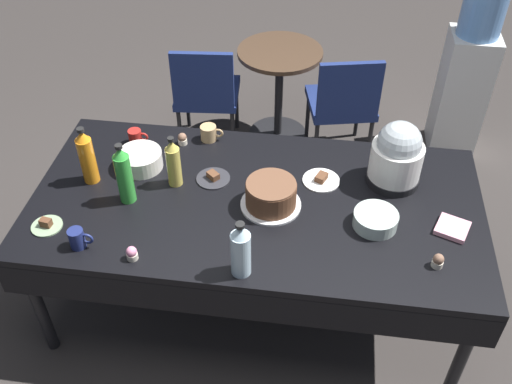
{
  "coord_description": "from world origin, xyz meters",
  "views": [
    {
      "loc": [
        0.29,
        -2.08,
        2.66
      ],
      "look_at": [
        0.0,
        0.0,
        0.8
      ],
      "focal_mm": 40.74,
      "sensor_mm": 36.0,
      "label": 1
    }
  ],
  "objects_px": {
    "maroon_chair_left": "(206,91)",
    "dessert_plate_white": "(321,180)",
    "ceramic_snack_bowl": "(140,160)",
    "maroon_chair_right": "(343,101)",
    "dessert_plate_sage": "(47,225)",
    "coffee_mug_red": "(136,137)",
    "cupcake_mint": "(438,261)",
    "water_cooler": "(466,76)",
    "soda_bottle_water": "(240,250)",
    "potluck_table": "(256,209)",
    "coffee_mug_navy": "(78,239)",
    "soda_bottle_ginger_ale": "(174,163)",
    "dessert_plate_charcoal": "(213,178)",
    "coffee_mug_tan": "(209,133)",
    "glass_salad_bowl": "(375,220)",
    "soda_bottle_lime_soda": "(124,175)",
    "round_cafe_table": "(279,78)",
    "frosted_layer_cake": "(271,195)",
    "cupcake_rose": "(182,139)",
    "slow_cooker": "(397,156)",
    "soda_bottle_orange_juice": "(87,157)",
    "cupcake_vanilla": "(132,253)"
  },
  "relations": [
    {
      "from": "cupcake_rose",
      "to": "cupcake_mint",
      "type": "bearing_deg",
      "value": -28.77
    },
    {
      "from": "frosted_layer_cake",
      "to": "coffee_mug_tan",
      "type": "relative_size",
      "value": 2.3
    },
    {
      "from": "dessert_plate_sage",
      "to": "coffee_mug_red",
      "type": "height_order",
      "value": "coffee_mug_red"
    },
    {
      "from": "cupcake_rose",
      "to": "coffee_mug_tan",
      "type": "height_order",
      "value": "coffee_mug_tan"
    },
    {
      "from": "coffee_mug_red",
      "to": "cupcake_rose",
      "type": "bearing_deg",
      "value": 6.18
    },
    {
      "from": "frosted_layer_cake",
      "to": "soda_bottle_lime_soda",
      "type": "xyz_separation_m",
      "value": [
        -0.69,
        -0.05,
        0.09
      ]
    },
    {
      "from": "soda_bottle_orange_juice",
      "to": "coffee_mug_red",
      "type": "relative_size",
      "value": 2.89
    },
    {
      "from": "slow_cooker",
      "to": "dessert_plate_sage",
      "type": "distance_m",
      "value": 1.7
    },
    {
      "from": "cupcake_rose",
      "to": "maroon_chair_right",
      "type": "relative_size",
      "value": 0.08
    },
    {
      "from": "cupcake_mint",
      "to": "water_cooler",
      "type": "height_order",
      "value": "water_cooler"
    },
    {
      "from": "coffee_mug_tan",
      "to": "water_cooler",
      "type": "height_order",
      "value": "water_cooler"
    },
    {
      "from": "dessert_plate_white",
      "to": "round_cafe_table",
      "type": "bearing_deg",
      "value": 104.35
    },
    {
      "from": "dessert_plate_charcoal",
      "to": "cupcake_mint",
      "type": "bearing_deg",
      "value": -22.25
    },
    {
      "from": "round_cafe_table",
      "to": "glass_salad_bowl",
      "type": "bearing_deg",
      "value": -69.72
    },
    {
      "from": "dessert_plate_sage",
      "to": "dessert_plate_white",
      "type": "height_order",
      "value": "dessert_plate_sage"
    },
    {
      "from": "ceramic_snack_bowl",
      "to": "maroon_chair_right",
      "type": "height_order",
      "value": "maroon_chair_right"
    },
    {
      "from": "soda_bottle_water",
      "to": "potluck_table",
      "type": "bearing_deg",
      "value": 89.71
    },
    {
      "from": "cupcake_mint",
      "to": "glass_salad_bowl",
      "type": "bearing_deg",
      "value": 140.71
    },
    {
      "from": "maroon_chair_right",
      "to": "round_cafe_table",
      "type": "height_order",
      "value": "maroon_chair_right"
    },
    {
      "from": "dessert_plate_charcoal",
      "to": "cupcake_vanilla",
      "type": "distance_m",
      "value": 0.63
    },
    {
      "from": "dessert_plate_white",
      "to": "coffee_mug_red",
      "type": "xyz_separation_m",
      "value": [
        -1.02,
        0.18,
        0.03
      ]
    },
    {
      "from": "ceramic_snack_bowl",
      "to": "soda_bottle_ginger_ale",
      "type": "relative_size",
      "value": 0.81
    },
    {
      "from": "soda_bottle_ginger_ale",
      "to": "maroon_chair_right",
      "type": "height_order",
      "value": "soda_bottle_ginger_ale"
    },
    {
      "from": "frosted_layer_cake",
      "to": "round_cafe_table",
      "type": "xyz_separation_m",
      "value": [
        -0.13,
        1.61,
        -0.32
      ]
    },
    {
      "from": "dessert_plate_charcoal",
      "to": "maroon_chair_right",
      "type": "distance_m",
      "value": 1.42
    },
    {
      "from": "cupcake_vanilla",
      "to": "coffee_mug_tan",
      "type": "bearing_deg",
      "value": 80.01
    },
    {
      "from": "soda_bottle_water",
      "to": "soda_bottle_orange_juice",
      "type": "bearing_deg",
      "value": 149.5
    },
    {
      "from": "slow_cooker",
      "to": "cupcake_rose",
      "type": "bearing_deg",
      "value": 171.85
    },
    {
      "from": "soda_bottle_orange_juice",
      "to": "maroon_chair_left",
      "type": "height_order",
      "value": "soda_bottle_orange_juice"
    },
    {
      "from": "coffee_mug_tan",
      "to": "maroon_chair_right",
      "type": "height_order",
      "value": "maroon_chair_right"
    },
    {
      "from": "soda_bottle_orange_juice",
      "to": "coffee_mug_red",
      "type": "height_order",
      "value": "soda_bottle_orange_juice"
    },
    {
      "from": "soda_bottle_ginger_ale",
      "to": "soda_bottle_water",
      "type": "distance_m",
      "value": 0.67
    },
    {
      "from": "cupcake_rose",
      "to": "slow_cooker",
      "type": "bearing_deg",
      "value": -8.15
    },
    {
      "from": "dessert_plate_white",
      "to": "soda_bottle_ginger_ale",
      "type": "xyz_separation_m",
      "value": [
        -0.73,
        -0.12,
        0.12
      ]
    },
    {
      "from": "coffee_mug_tan",
      "to": "water_cooler",
      "type": "distance_m",
      "value": 1.98
    },
    {
      "from": "glass_salad_bowl",
      "to": "water_cooler",
      "type": "distance_m",
      "value": 1.87
    },
    {
      "from": "cupcake_rose",
      "to": "soda_bottle_lime_soda",
      "type": "distance_m",
      "value": 0.52
    },
    {
      "from": "glass_salad_bowl",
      "to": "ceramic_snack_bowl",
      "type": "bearing_deg",
      "value": 167.25
    },
    {
      "from": "dessert_plate_sage",
      "to": "coffee_mug_tan",
      "type": "height_order",
      "value": "coffee_mug_tan"
    },
    {
      "from": "maroon_chair_left",
      "to": "dessert_plate_white",
      "type": "bearing_deg",
      "value": -54.05
    },
    {
      "from": "maroon_chair_left",
      "to": "maroon_chair_right",
      "type": "xyz_separation_m",
      "value": [
        0.96,
        0.0,
        0.0
      ]
    },
    {
      "from": "potluck_table",
      "to": "dessert_plate_sage",
      "type": "bearing_deg",
      "value": -161.25
    },
    {
      "from": "round_cafe_table",
      "to": "soda_bottle_orange_juice",
      "type": "bearing_deg",
      "value": -117.16
    },
    {
      "from": "frosted_layer_cake",
      "to": "dessert_plate_sage",
      "type": "xyz_separation_m",
      "value": [
        -1.01,
        -0.29,
        -0.06
      ]
    },
    {
      "from": "coffee_mug_tan",
      "to": "water_cooler",
      "type": "bearing_deg",
      "value": 37.05
    },
    {
      "from": "frosted_layer_cake",
      "to": "ceramic_snack_bowl",
      "type": "relative_size",
      "value": 1.29
    },
    {
      "from": "coffee_mug_navy",
      "to": "coffee_mug_red",
      "type": "height_order",
      "value": "coffee_mug_navy"
    },
    {
      "from": "potluck_table",
      "to": "soda_bottle_lime_soda",
      "type": "height_order",
      "value": "soda_bottle_lime_soda"
    },
    {
      "from": "cupcake_mint",
      "to": "soda_bottle_orange_juice",
      "type": "distance_m",
      "value": 1.72
    },
    {
      "from": "soda_bottle_water",
      "to": "maroon_chair_left",
      "type": "distance_m",
      "value": 1.94
    }
  ]
}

